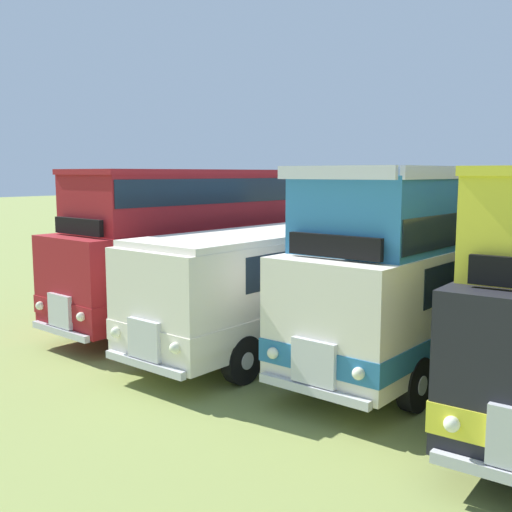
# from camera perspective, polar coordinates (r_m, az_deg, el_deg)

# --- Properties ---
(ground_plane) EXTENTS (200.00, 200.00, 0.00)m
(ground_plane) POSITION_cam_1_polar(r_m,az_deg,el_deg) (15.28, 15.98, -9.20)
(ground_plane) COLOR olive
(bus_first_in_row) EXTENTS (3.03, 10.48, 4.49)m
(bus_first_in_row) POSITION_cam_1_polar(r_m,az_deg,el_deg) (18.39, -4.00, 1.79)
(bus_first_in_row) COLOR maroon
(bus_first_in_row) RESTS_ON ground
(bus_second_in_row) EXTENTS (2.86, 11.11, 2.99)m
(bus_second_in_row) POSITION_cam_1_polar(r_m,az_deg,el_deg) (16.24, 4.61, -1.55)
(bus_second_in_row) COLOR silver
(bus_second_in_row) RESTS_ON ground
(bus_third_in_row) EXTENTS (2.82, 9.87, 4.52)m
(bus_third_in_row) POSITION_cam_1_polar(r_m,az_deg,el_deg) (14.82, 16.41, -0.41)
(bus_third_in_row) COLOR silver
(bus_third_in_row) RESTS_ON ground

